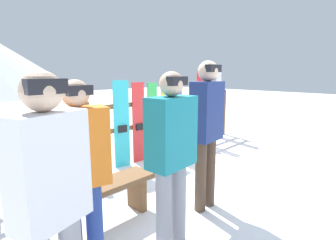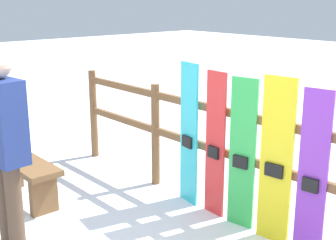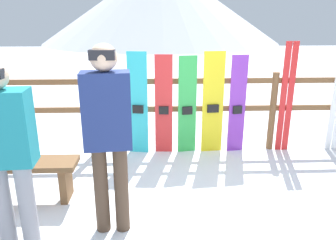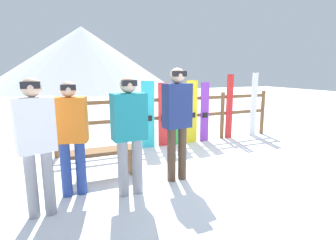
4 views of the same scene
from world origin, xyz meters
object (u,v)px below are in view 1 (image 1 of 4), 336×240
at_px(snowboard_yellow, 166,117).
at_px(person_teal, 171,150).
at_px(snowboard_red, 139,123).
at_px(ski_pair_white, 218,105).
at_px(bench, 107,194).
at_px(person_white, 51,195).
at_px(ski_pair_red, 199,108).
at_px(snowboard_green, 153,121).
at_px(person_orange, 80,167).
at_px(snowboard_purple, 178,116).
at_px(person_navy, 207,124).
at_px(snowboard_cyan, 122,125).

bearing_deg(snowboard_yellow, person_teal, -134.87).
relative_size(snowboard_red, ski_pair_white, 0.87).
xyz_separation_m(bench, person_white, (-0.95, -0.93, 0.65)).
distance_m(person_teal, ski_pair_red, 3.87).
xyz_separation_m(snowboard_green, ski_pair_white, (2.30, 0.00, 0.12)).
bearing_deg(person_orange, snowboard_purple, 29.54).
bearing_deg(person_navy, snowboard_green, 64.87).
distance_m(person_orange, snowboard_red, 2.82).
xyz_separation_m(snowboard_cyan, ski_pair_red, (2.24, 0.00, 0.07)).
bearing_deg(snowboard_red, person_orange, -139.23).
xyz_separation_m(person_orange, snowboard_purple, (3.24, 1.83, -0.20)).
bearing_deg(person_white, ski_pair_red, 27.37).
relative_size(person_white, snowboard_purple, 1.13).
distance_m(person_white, snowboard_purple, 4.30).
bearing_deg(person_orange, person_navy, -3.32).
distance_m(snowboard_red, snowboard_purple, 1.11).
xyz_separation_m(bench, ski_pair_white, (4.23, 1.34, 0.52)).
relative_size(person_orange, snowboard_purple, 1.09).
distance_m(bench, snowboard_red, 2.11).
bearing_deg(snowboard_yellow, person_white, -145.28).
height_order(person_navy, ski_pair_red, person_navy).
distance_m(bench, ski_pair_white, 4.47).
bearing_deg(snowboard_yellow, snowboard_green, -179.99).
distance_m(bench, person_teal, 1.03).
bearing_deg(ski_pair_white, person_white, -156.35).
xyz_separation_m(snowboard_yellow, ski_pair_white, (1.91, 0.00, 0.09)).
bearing_deg(person_navy, snowboard_cyan, 85.05).
bearing_deg(person_navy, person_white, -170.24).
height_order(snowboard_cyan, snowboard_purple, snowboard_cyan).
relative_size(person_white, snowboard_red, 1.13).
xyz_separation_m(person_navy, person_white, (-1.98, -0.34, -0.08)).
xyz_separation_m(person_white, snowboard_cyan, (2.15, 2.27, -0.22)).
relative_size(snowboard_green, ski_pair_red, 0.88).
height_order(bench, person_orange, person_orange).
bearing_deg(snowboard_green, snowboard_cyan, 180.00).
bearing_deg(snowboard_red, ski_pair_white, 0.07).
distance_m(person_navy, person_orange, 1.58).
xyz_separation_m(snowboard_cyan, snowboard_yellow, (1.12, -0.00, -0.00)).
xyz_separation_m(bench, person_teal, (0.20, -0.79, 0.63)).
bearing_deg(snowboard_red, bench, -139.86).
xyz_separation_m(snowboard_cyan, ski_pair_white, (3.04, 0.00, 0.09)).
xyz_separation_m(bench, snowboard_cyan, (1.20, 1.33, 0.43)).
relative_size(snowboard_purple, ski_pair_white, 0.87).
bearing_deg(person_orange, ski_pair_red, 24.78).
height_order(snowboard_yellow, snowboard_purple, snowboard_yellow).
distance_m(person_orange, snowboard_cyan, 2.54).
xyz_separation_m(person_orange, ski_pair_red, (3.98, 1.84, -0.10)).
xyz_separation_m(snowboard_cyan, snowboard_red, (0.38, -0.00, -0.02)).
relative_size(person_teal, snowboard_purple, 1.13).
distance_m(snowboard_purple, ski_pair_red, 0.75).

